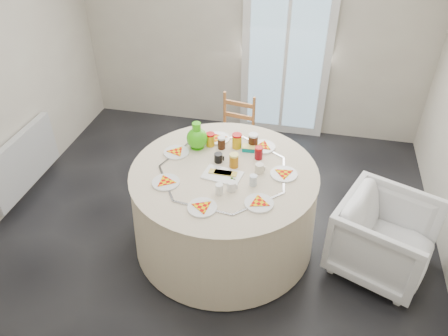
% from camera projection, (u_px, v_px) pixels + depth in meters
% --- Properties ---
extents(floor, '(4.00, 4.00, 0.00)m').
position_uv_depth(floor, '(212.00, 233.00, 4.01)').
color(floor, black).
rests_on(floor, ground).
extents(wall_back, '(4.00, 0.02, 2.60)m').
position_uv_depth(wall_back, '(253.00, 23.00, 4.81)').
color(wall_back, '#BCB5A3').
rests_on(wall_back, floor).
extents(glass_door, '(1.00, 0.08, 2.10)m').
position_uv_depth(glass_door, '(287.00, 49.00, 4.85)').
color(glass_door, silver).
rests_on(glass_door, floor).
extents(radiator, '(0.07, 1.00, 0.55)m').
position_uv_depth(radiator, '(24.00, 161.00, 4.28)').
color(radiator, silver).
rests_on(radiator, floor).
extents(table, '(1.57, 1.57, 0.79)m').
position_uv_depth(table, '(224.00, 208.00, 3.73)').
color(table, beige).
rests_on(table, floor).
extents(wooden_chair, '(0.43, 0.42, 0.84)m').
position_uv_depth(wooden_chair, '(234.00, 132.00, 4.54)').
color(wooden_chair, '#9F6437').
rests_on(wooden_chair, floor).
extents(armchair, '(0.89, 0.91, 0.73)m').
position_uv_depth(armchair, '(386.00, 233.00, 3.47)').
color(armchair, white).
rests_on(armchair, floor).
extents(place_settings, '(1.54, 1.54, 0.02)m').
position_uv_depth(place_settings, '(224.00, 171.00, 3.49)').
color(place_settings, silver).
rests_on(place_settings, table).
extents(jar_cluster, '(0.55, 0.40, 0.15)m').
position_uv_depth(jar_cluster, '(233.00, 147.00, 3.69)').
color(jar_cluster, '#933E10').
rests_on(jar_cluster, table).
extents(butter_tub, '(0.12, 0.09, 0.04)m').
position_uv_depth(butter_tub, '(249.00, 149.00, 3.72)').
color(butter_tub, '#008481').
rests_on(butter_tub, table).
extents(green_pitcher, '(0.20, 0.20, 0.23)m').
position_uv_depth(green_pitcher, '(197.00, 137.00, 3.71)').
color(green_pitcher, '#39C110').
rests_on(green_pitcher, table).
extents(cheese_platter, '(0.33, 0.24, 0.04)m').
position_uv_depth(cheese_platter, '(222.00, 176.00, 3.44)').
color(cheese_platter, white).
rests_on(cheese_platter, table).
extents(mugs_glasses, '(0.65, 0.65, 0.10)m').
position_uv_depth(mugs_glasses, '(237.00, 169.00, 3.45)').
color(mugs_glasses, gray).
rests_on(mugs_glasses, table).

